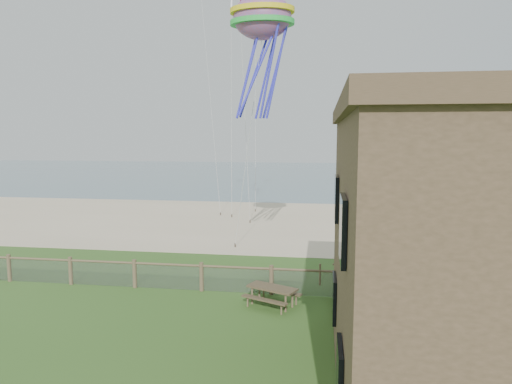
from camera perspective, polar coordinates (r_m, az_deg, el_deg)
ground at (r=14.83m, az=-13.21°, el=-19.56°), size 160.00×160.00×0.00m
sand_beach at (r=35.28m, az=-0.01°, el=-3.71°), size 72.00×20.00×0.02m
ocean at (r=78.73m, az=4.65°, el=2.23°), size 160.00×68.00×0.02m
chainlink_fence at (r=19.91m, az=-6.82°, el=-10.68°), size 36.20×0.20×1.25m
picnic_table at (r=18.22m, az=2.03°, el=-12.81°), size 2.36×2.12×0.81m
octopus_kite at (r=23.62m, az=0.76°, el=17.06°), size 3.59×2.85×6.60m
kite_red at (r=31.32m, az=-2.13°, el=22.84°), size 1.91×2.11×2.78m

